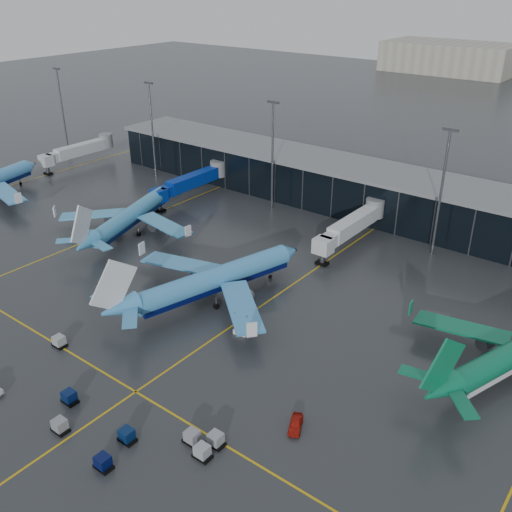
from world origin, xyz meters
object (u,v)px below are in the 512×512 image
Objects in this scene: service_van_red at (296,424)px; airliner_arkefly at (130,206)px; mobile_airstair at (244,327)px; airliner_klm_near at (216,267)px; baggage_carts at (125,421)px.

airliner_arkefly is at bearing 130.75° from service_van_red.
mobile_airstair reaches higher than service_van_red.
service_van_red is (62.28, -28.16, -5.18)m from airliner_arkefly.
airliner_klm_near is at bearing -35.78° from airliner_arkefly.
mobile_airstair is (10.02, -4.92, -5.46)m from airliner_klm_near.
airliner_arkefly is 10.83× the size of mobile_airstair.
airliner_klm_near reaches higher than service_van_red.
airliner_klm_near is at bearing 144.79° from mobile_airstair.
service_van_red is (28.58, -17.76, -5.57)m from airliner_klm_near.
airliner_klm_near is 11.56× the size of mobile_airstair.
baggage_carts is 8.86× the size of service_van_red.
airliner_arkefly is 0.94× the size of airliner_klm_near.
mobile_airstair is 0.90× the size of service_van_red.
baggage_carts is at bearing -95.61° from mobile_airstair.
airliner_klm_near is at bearing 123.23° from service_van_red.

